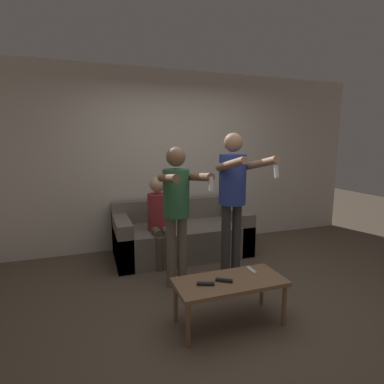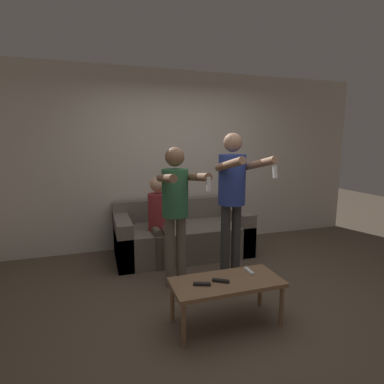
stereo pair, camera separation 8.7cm
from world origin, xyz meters
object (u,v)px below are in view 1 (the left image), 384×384
person_standing_left (177,202)px  person_standing_right (233,189)px  remote_near (206,284)px  remote_mid (224,280)px  couch (181,236)px  person_seated (159,217)px  remote_far (251,270)px  coffee_table (230,285)px

person_standing_left → person_standing_right: 0.69m
remote_near → remote_mid: (0.18, 0.01, 0.00)m
couch → person_standing_left: size_ratio=1.21×
person_standing_right → remote_mid: (-0.50, -0.85, -0.66)m
couch → person_standing_left: person_standing_left is taller
remote_near → remote_mid: 0.18m
remote_mid → person_standing_left: bearing=101.9°
remote_mid → person_seated: bearing=97.6°
person_standing_left → person_seated: bearing=92.6°
person_standing_left → couch: bearing=70.5°
person_standing_left → remote_far: 1.05m
person_standing_right → person_seated: person_standing_right is taller
couch → remote_near: couch is taller
couch → person_standing_right: size_ratio=1.10×
remote_near → remote_far: bearing=12.2°
person_standing_left → remote_far: size_ratio=10.49×
couch → remote_mid: (-0.16, -1.81, 0.16)m
person_standing_right → person_seated: (-0.72, 0.74, -0.45)m
person_standing_right → remote_mid: 1.19m
coffee_table → remote_far: size_ratio=6.55×
person_standing_left → remote_far: person_standing_left is taller
remote_far → remote_near: bearing=-167.8°
person_standing_right → remote_far: (-0.17, -0.75, -0.66)m
person_standing_left → coffee_table: 1.06m
person_seated → coffee_table: (0.27, -1.58, -0.27)m
remote_near → person_seated: bearing=91.2°
person_standing_right → person_seated: size_ratio=1.48×
couch → remote_near: (-0.34, -1.82, 0.16)m
couch → remote_far: size_ratio=12.66×
couch → remote_mid: 1.82m
person_standing_left → remote_near: bearing=-90.0°
person_seated → remote_mid: (0.21, -1.59, -0.21)m
person_standing_right → coffee_table: (-0.44, -0.84, -0.72)m
person_seated → remote_mid: size_ratio=8.11×
person_standing_right → coffee_table: size_ratio=1.76×
couch → person_seated: person_seated is taller
couch → person_standing_left: 1.24m
person_standing_right → person_seated: 1.12m
coffee_table → remote_near: 0.25m
person_standing_left → person_standing_right: bearing=0.3°
person_standing_right → person_standing_left: bearing=-179.7°
person_seated → coffee_table: person_seated is taller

